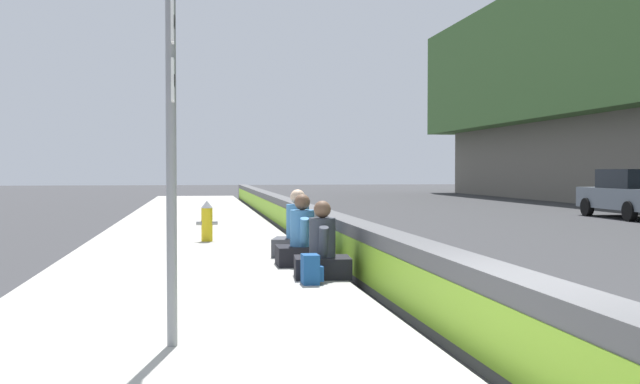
# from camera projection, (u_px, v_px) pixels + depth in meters

# --- Properties ---
(jersey_barrier) EXTENTS (76.00, 0.45, 0.85)m
(jersey_barrier) POSITION_uv_depth(u_px,v_px,m) (527.00, 333.00, 5.82)
(jersey_barrier) COLOR #545456
(jersey_barrier) RESTS_ON ground_plane
(route_sign_post) EXTENTS (0.44, 0.09, 3.60)m
(route_sign_post) POSITION_uv_depth(u_px,v_px,m) (172.00, 106.00, 6.55)
(route_sign_post) COLOR gray
(route_sign_post) RESTS_ON sidewalk_strip
(fire_hydrant) EXTENTS (0.26, 0.46, 0.88)m
(fire_hydrant) POSITION_uv_depth(u_px,v_px,m) (207.00, 221.00, 16.29)
(fire_hydrant) COLOR gold
(fire_hydrant) RESTS_ON sidewalk_strip
(seated_person_foreground) EXTENTS (0.73, 0.84, 1.10)m
(seated_person_foreground) POSITION_uv_depth(u_px,v_px,m) (322.00, 253.00, 10.80)
(seated_person_foreground) COLOR black
(seated_person_foreground) RESTS_ON sidewalk_strip
(seated_person_middle) EXTENTS (0.73, 0.83, 1.15)m
(seated_person_middle) POSITION_uv_depth(u_px,v_px,m) (302.00, 243.00, 12.21)
(seated_person_middle) COLOR black
(seated_person_middle) RESTS_ON sidewalk_strip
(seated_person_rear) EXTENTS (0.91, 1.00, 1.19)m
(seated_person_rear) POSITION_uv_depth(u_px,v_px,m) (298.00, 235.00, 13.52)
(seated_person_rear) COLOR #424247
(seated_person_rear) RESTS_ON sidewalk_strip
(backpack) EXTENTS (0.32, 0.28, 0.40)m
(backpack) POSITION_uv_depth(u_px,v_px,m) (311.00, 270.00, 10.19)
(backpack) COLOR navy
(backpack) RESTS_ON sidewalk_strip
(parked_car_fourth) EXTENTS (4.55, 2.05, 1.71)m
(parked_car_fourth) POSITION_uv_depth(u_px,v_px,m) (631.00, 194.00, 26.14)
(parked_car_fourth) COLOR slate
(parked_car_fourth) RESTS_ON ground_plane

